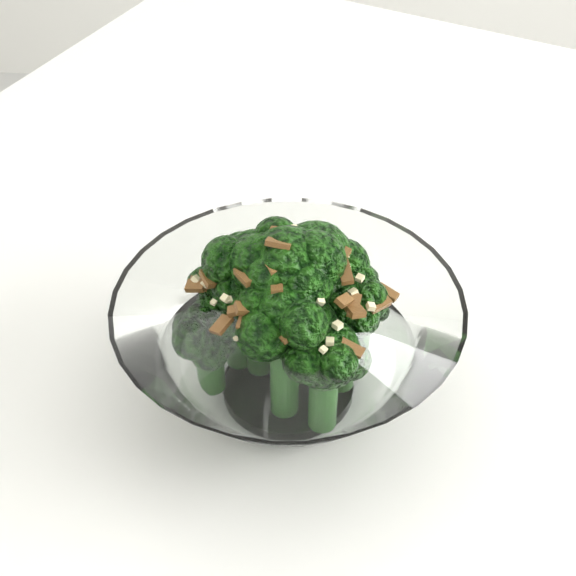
{
  "coord_description": "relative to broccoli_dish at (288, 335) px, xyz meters",
  "views": [
    {
      "loc": [
        -0.2,
        -0.37,
        1.15
      ],
      "look_at": [
        -0.23,
        -0.01,
        0.83
      ],
      "focal_mm": 55.0,
      "sensor_mm": 36.0,
      "label": 1
    }
  ],
  "objects": [
    {
      "name": "broccoli_dish",
      "position": [
        0.0,
        0.0,
        0.0
      ],
      "size": [
        0.2,
        0.2,
        0.12
      ],
      "color": "white",
      "rests_on": "table"
    }
  ]
}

